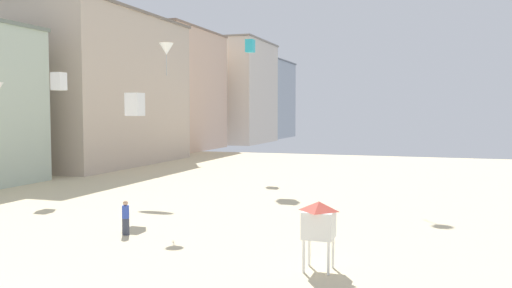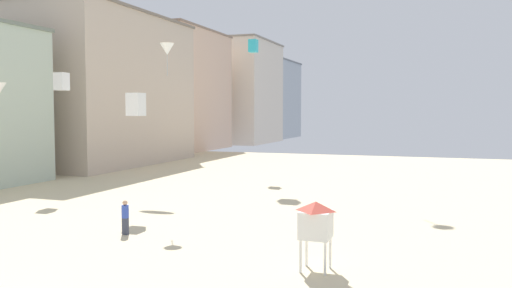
# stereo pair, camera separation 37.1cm
# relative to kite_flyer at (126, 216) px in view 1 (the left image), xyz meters

# --- Properties ---
(boardwalk_hotel_mid) EXTENTS (17.42, 21.77, 16.44)m
(boardwalk_hotel_mid) POSITION_rel_kite_flyer_xyz_m (-24.12, 28.35, 7.31)
(boardwalk_hotel_mid) COLOR #C6B29E
(boardwalk_hotel_mid) RESTS_ON ground
(boardwalk_hotel_far) EXTENTS (11.81, 18.07, 17.92)m
(boardwalk_hotel_far) POSITION_rel_kite_flyer_xyz_m (-24.12, 49.70, 8.05)
(boardwalk_hotel_far) COLOR beige
(boardwalk_hotel_far) RESTS_ON ground
(boardwalk_hotel_distant) EXTENTS (17.43, 17.29, 18.69)m
(boardwalk_hotel_distant) POSITION_rel_kite_flyer_xyz_m (-24.12, 70.20, 8.43)
(boardwalk_hotel_distant) COLOR silver
(boardwalk_hotel_distant) RESTS_ON ground
(boardwalk_hotel_furthest) EXTENTS (14.88, 16.73, 16.82)m
(boardwalk_hotel_furthest) POSITION_rel_kite_flyer_xyz_m (-24.12, 89.49, 7.50)
(boardwalk_hotel_furthest) COLOR #ADB7C1
(boardwalk_hotel_furthest) RESTS_ON ground
(kite_flyer) EXTENTS (0.34, 0.34, 1.64)m
(kite_flyer) POSITION_rel_kite_flyer_xyz_m (0.00, 0.00, 0.00)
(kite_flyer) COLOR #383D4C
(kite_flyer) RESTS_ON ground
(lifeguard_stand) EXTENTS (1.10, 1.10, 2.55)m
(lifeguard_stand) POSITION_rel_kite_flyer_xyz_m (9.74, -2.49, 0.92)
(lifeguard_stand) COLOR white
(lifeguard_stand) RESTS_ON ground
(kite_white_delta_2) EXTENTS (0.78, 0.78, 1.77)m
(kite_white_delta_2) POSITION_rel_kite_flyer_xyz_m (-0.36, 4.84, 8.33)
(kite_white_delta_2) COLOR white
(kite_cyan_box) EXTENTS (0.74, 0.74, 1.16)m
(kite_cyan_box) POSITION_rel_kite_flyer_xyz_m (-2.34, 24.38, 10.86)
(kite_cyan_box) COLOR #2DB7CC
(kite_white_box) EXTENTS (0.77, 0.77, 1.22)m
(kite_white_box) POSITION_rel_kite_flyer_xyz_m (-10.65, 8.61, 6.94)
(kite_white_box) COLOR white
(kite_white_box_2) EXTENTS (0.83, 0.83, 1.31)m
(kite_white_box_2) POSITION_rel_kite_flyer_xyz_m (-2.50, 5.00, 5.30)
(kite_white_box_2) COLOR white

